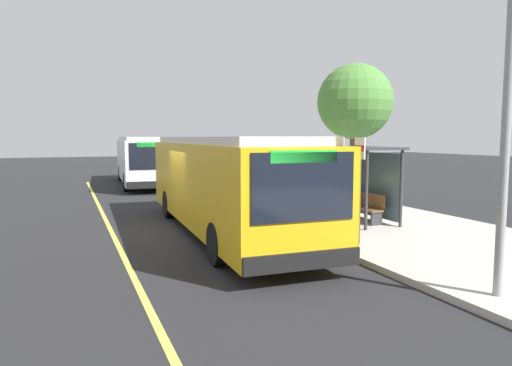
% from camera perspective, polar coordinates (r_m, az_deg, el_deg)
% --- Properties ---
extents(ground_plane, '(120.00, 120.00, 0.00)m').
position_cam_1_polar(ground_plane, '(14.87, -8.68, -5.79)').
color(ground_plane, '#232326').
extents(sidewalk_curb, '(44.00, 6.40, 0.15)m').
position_cam_1_polar(sidewalk_curb, '(17.25, 11.11, -3.98)').
color(sidewalk_curb, '#B7B2A8').
rests_on(sidewalk_curb, ground_plane).
extents(lane_stripe_center, '(36.00, 0.14, 0.01)m').
position_cam_1_polar(lane_stripe_center, '(14.52, -17.19, -6.24)').
color(lane_stripe_center, '#E0D64C').
rests_on(lane_stripe_center, ground_plane).
extents(transit_bus_main, '(11.19, 2.99, 2.95)m').
position_cam_1_polar(transit_bus_main, '(14.09, -3.96, 0.28)').
color(transit_bus_main, gold).
rests_on(transit_bus_main, ground_plane).
extents(transit_bus_second, '(11.35, 3.28, 2.95)m').
position_cam_1_polar(transit_bus_second, '(29.52, -13.90, 2.94)').
color(transit_bus_second, white).
rests_on(transit_bus_second, ground_plane).
extents(bus_shelter, '(2.90, 1.60, 2.48)m').
position_cam_1_polar(bus_shelter, '(15.83, 12.77, 1.84)').
color(bus_shelter, '#333338').
rests_on(bus_shelter, sidewalk_curb).
extents(waiting_bench, '(1.60, 0.48, 0.95)m').
position_cam_1_polar(waiting_bench, '(15.74, 13.32, -2.90)').
color(waiting_bench, brown).
rests_on(waiting_bench, sidewalk_curb).
extents(route_sign_post, '(0.44, 0.08, 2.80)m').
position_cam_1_polar(route_sign_post, '(12.31, 12.68, 0.96)').
color(route_sign_post, '#333338').
rests_on(route_sign_post, sidewalk_curb).
extents(pedestrian_commuter, '(0.24, 0.40, 1.69)m').
position_cam_1_polar(pedestrian_commuter, '(14.15, 10.79, -1.82)').
color(pedestrian_commuter, '#282D47').
rests_on(pedestrian_commuter, sidewalk_curb).
extents(street_tree_near_shelter, '(3.15, 3.15, 5.84)m').
position_cam_1_polar(street_tree_near_shelter, '(19.98, 12.13, 9.71)').
color(street_tree_near_shelter, brown).
rests_on(street_tree_near_shelter, sidewalk_curb).
extents(utility_pole, '(0.16, 0.16, 6.40)m').
position_cam_1_polar(utility_pole, '(9.01, 28.58, 7.62)').
color(utility_pole, gray).
rests_on(utility_pole, sidewalk_curb).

